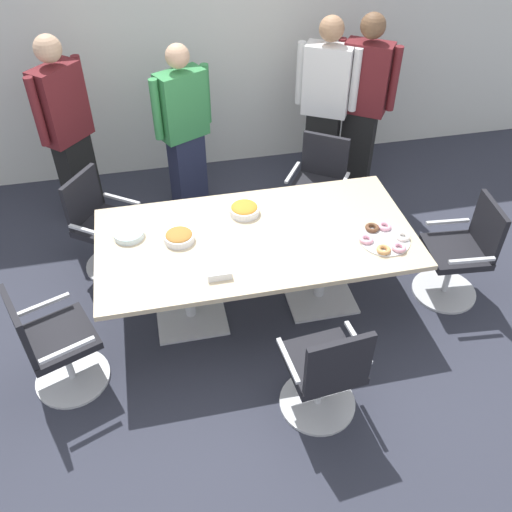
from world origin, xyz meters
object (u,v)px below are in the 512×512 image
at_px(conference_table, 256,249).
at_px(office_chair_3, 318,190).
at_px(snack_bowl_pretzels, 179,237).
at_px(donut_platter, 385,239).
at_px(person_standing_1, 184,129).
at_px(office_chair_4, 104,229).
at_px(person_standing_0, 68,130).
at_px(snack_bowl_chips_orange, 244,209).
at_px(office_chair_0, 53,346).
at_px(office_chair_1, 325,374).
at_px(person_standing_2, 325,105).
at_px(plate_stack, 129,234).
at_px(person_standing_3, 363,103).
at_px(office_chair_2, 460,256).
at_px(napkin_pile, 218,270).

relative_size(conference_table, office_chair_3, 2.64).
distance_m(snack_bowl_pretzels, donut_platter, 1.54).
bearing_deg(conference_table, person_standing_1, 102.76).
distance_m(office_chair_4, person_standing_0, 1.02).
xyz_separation_m(snack_bowl_chips_orange, donut_platter, (0.96, -0.56, -0.02)).
relative_size(office_chair_0, office_chair_4, 1.00).
height_order(office_chair_0, person_standing_0, person_standing_0).
relative_size(conference_table, donut_platter, 6.14).
relative_size(conference_table, office_chair_1, 2.64).
relative_size(person_standing_2, plate_stack, 7.72).
xyz_separation_m(office_chair_3, snack_bowl_pretzels, (-1.38, -0.90, 0.38)).
height_order(person_standing_1, snack_bowl_pretzels, person_standing_1).
height_order(office_chair_3, plate_stack, office_chair_3).
bearing_deg(person_standing_3, office_chair_0, 69.34).
bearing_deg(person_standing_0, office_chair_4, 57.50).
bearing_deg(office_chair_2, person_standing_3, 13.74).
bearing_deg(office_chair_1, office_chair_0, 155.05).
height_order(office_chair_1, snack_bowl_pretzels, office_chair_1).
xyz_separation_m(snack_bowl_pretzels, donut_platter, (1.50, -0.32, -0.02)).
bearing_deg(person_standing_2, office_chair_4, 50.46).
bearing_deg(conference_table, snack_bowl_pretzels, 173.21).
relative_size(person_standing_2, napkin_pile, 10.54).
distance_m(conference_table, person_standing_2, 1.97).
distance_m(office_chair_1, person_standing_0, 3.22).
bearing_deg(office_chair_4, office_chair_1, 71.91).
bearing_deg(office_chair_3, donut_platter, 129.63).
xyz_separation_m(office_chair_3, donut_platter, (0.12, -1.22, 0.36)).
xyz_separation_m(conference_table, snack_bowl_pretzels, (-0.57, 0.07, 0.16)).
bearing_deg(office_chair_0, plate_stack, 116.94).
bearing_deg(snack_bowl_pretzels, conference_table, -6.79).
bearing_deg(office_chair_2, person_standing_1, 54.23).
bearing_deg(person_standing_0, office_chair_2, 102.16).
bearing_deg(office_chair_3, office_chair_1, 108.26).
distance_m(donut_platter, plate_stack, 1.92).
relative_size(office_chair_3, donut_platter, 2.33).
height_order(person_standing_1, donut_platter, person_standing_1).
bearing_deg(person_standing_1, office_chair_3, 126.68).
distance_m(conference_table, office_chair_2, 1.70).
bearing_deg(office_chair_4, office_chair_0, 19.54).
height_order(person_standing_0, napkin_pile, person_standing_0).
height_order(office_chair_3, person_standing_2, person_standing_2).
xyz_separation_m(office_chair_2, person_standing_0, (-3.09, 1.81, 0.54)).
distance_m(office_chair_2, napkin_pile, 2.06).
height_order(office_chair_2, plate_stack, office_chair_2).
distance_m(person_standing_0, person_standing_1, 1.06).
distance_m(office_chair_2, person_standing_2, 2.01).
distance_m(snack_bowl_pretzels, snack_bowl_chips_orange, 0.59).
relative_size(office_chair_2, donut_platter, 2.33).
bearing_deg(office_chair_4, donut_platter, 98.77).
distance_m(person_standing_2, plate_stack, 2.46).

